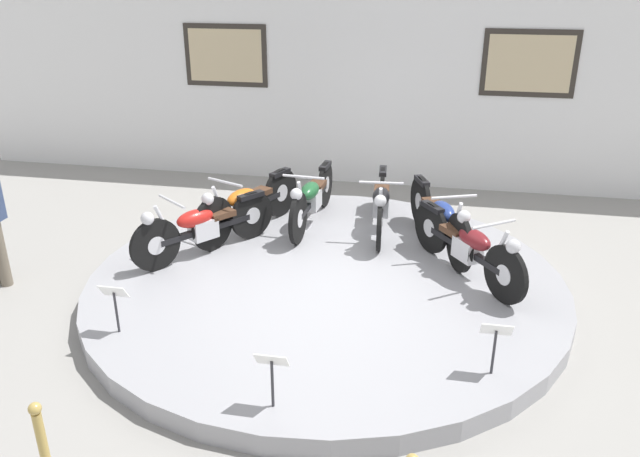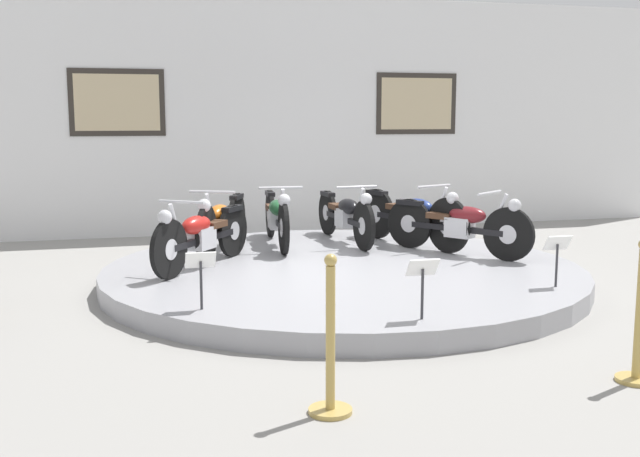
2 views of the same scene
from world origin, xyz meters
TOP-DOWN VIEW (x-y plane):
  - ground_plane at (0.00, 0.00)m, footprint 60.00×60.00m
  - display_platform at (0.00, 0.00)m, footprint 5.31×5.31m
  - back_wall at (0.00, 3.99)m, footprint 14.00×0.22m
  - motorcycle_red at (-1.54, 0.28)m, footprint 1.22×1.61m
  - motorcycle_orange at (-1.22, 1.01)m, footprint 0.84×1.88m
  - motorcycle_green at (-0.46, 1.45)m, footprint 0.54×2.00m
  - motorcycle_black at (0.46, 1.45)m, footprint 0.54×1.97m
  - motorcycle_blue at (1.22, 1.01)m, footprint 0.80×1.91m
  - motorcycle_maroon at (1.54, 0.28)m, footprint 1.19×1.64m
  - info_placard_front_left at (-1.72, -1.53)m, footprint 0.26×0.11m
  - info_placard_front_centre at (0.00, -2.30)m, footprint 0.26×0.11m
  - info_placard_front_right at (1.72, -1.53)m, footprint 0.26×0.11m
  - stanchion_post_left_of_entry at (-1.12, -3.54)m, footprint 0.28×0.28m
  - stanchion_post_right_of_entry at (1.12, -3.54)m, footprint 0.28×0.28m

SIDE VIEW (x-z plane):
  - ground_plane at x=0.00m, z-range 0.00..0.00m
  - display_platform at x=0.00m, z-range 0.00..0.20m
  - stanchion_post_left_of_entry at x=-1.12m, z-range -0.17..0.86m
  - stanchion_post_right_of_entry at x=1.12m, z-range -0.17..0.86m
  - info_placard_front_left at x=-1.72m, z-range 0.31..0.83m
  - info_placard_front_centre at x=0.00m, z-range 0.31..0.83m
  - info_placard_front_right at x=1.72m, z-range 0.31..0.83m
  - motorcycle_red at x=-1.54m, z-range 0.19..0.97m
  - motorcycle_black at x=0.46m, z-range 0.19..0.97m
  - motorcycle_maroon at x=1.54m, z-range 0.19..0.98m
  - motorcycle_green at x=-0.46m, z-range 0.19..0.99m
  - motorcycle_orange at x=-1.22m, z-range 0.20..1.01m
  - motorcycle_blue at x=1.22m, z-range 0.20..1.01m
  - back_wall at x=0.00m, z-range 0.00..3.74m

